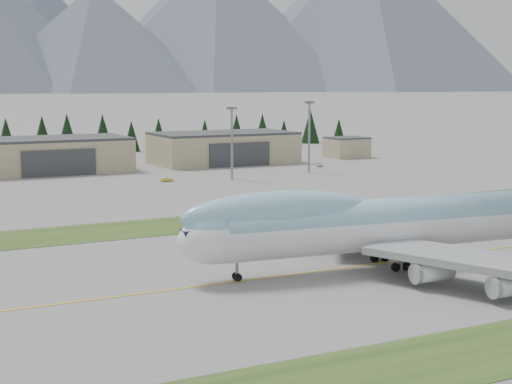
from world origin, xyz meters
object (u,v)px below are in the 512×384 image
hangar_center (49,155)px  service_vehicle_c (319,167)px  boeing_747_freighter (396,222)px  hangar_right (223,148)px  service_vehicle_b (167,182)px

hangar_center → service_vehicle_c: size_ratio=11.01×
boeing_747_freighter → hangar_right: bearing=81.1°
boeing_747_freighter → service_vehicle_c: bearing=69.2°
hangar_center → service_vehicle_c: 87.62m
hangar_center → boeing_747_freighter: bearing=-82.8°
hangar_right → service_vehicle_b: 53.61m
boeing_747_freighter → service_vehicle_b: 113.02m
boeing_747_freighter → hangar_center: bearing=103.3°
hangar_right → service_vehicle_c: size_ratio=11.01×
service_vehicle_b → service_vehicle_c: bearing=-78.4°
hangar_center → service_vehicle_b: bearing=-58.5°
hangar_center → service_vehicle_b: (24.17, -39.51, -5.39)m
hangar_center → service_vehicle_c: hangar_center is taller
service_vehicle_b → hangar_right: bearing=-44.3°
boeing_747_freighter → hangar_center: (-19.14, 152.21, -1.44)m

